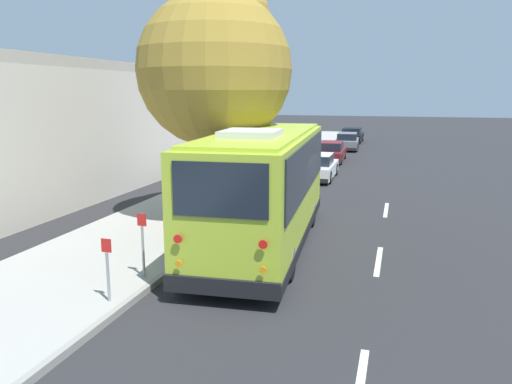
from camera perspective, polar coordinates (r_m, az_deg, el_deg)
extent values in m
plane|color=#28282B|center=(15.42, 3.19, -5.02)|extent=(160.00, 160.00, 0.00)
cube|color=#A3A099|center=(16.78, -10.69, -3.59)|extent=(80.00, 4.28, 0.15)
cube|color=gray|center=(15.92, -3.55, -4.22)|extent=(80.00, 0.14, 0.15)
cube|color=#ADC633|center=(13.98, 0.86, 0.59)|extent=(8.74, 3.02, 2.88)
cube|color=black|center=(14.28, 0.84, -4.54)|extent=(8.79, 3.07, 0.28)
cube|color=black|center=(13.87, 0.86, 3.16)|extent=(8.05, 3.06, 1.38)
cube|color=black|center=(18.09, 3.57, 5.06)|extent=(0.18, 2.12, 1.45)
cube|color=black|center=(9.72, -4.16, 0.20)|extent=(0.17, 1.95, 1.10)
cube|color=black|center=(18.03, 3.60, 7.17)|extent=(0.16, 1.75, 0.22)
cube|color=#ADC633|center=(13.78, 0.87, 6.66)|extent=(8.20, 2.76, 0.10)
cube|color=silver|center=(12.27, -0.55, 6.64)|extent=(1.67, 1.48, 0.20)
cube|color=black|center=(18.42, 3.51, -0.80)|extent=(0.27, 2.45, 0.36)
cube|color=black|center=(10.27, -4.03, -10.81)|extent=(0.27, 2.45, 0.36)
cylinder|color=red|center=(10.18, -8.93, -5.33)|extent=(0.04, 0.18, 0.18)
cylinder|color=orange|center=(10.34, -8.84, -8.08)|extent=(0.04, 0.14, 0.14)
cylinder|color=red|center=(9.71, 0.81, -6.02)|extent=(0.04, 0.18, 0.18)
cylinder|color=orange|center=(9.87, 0.80, -8.90)|extent=(0.04, 0.14, 0.14)
cube|color=white|center=(18.56, 1.06, -0.15)|extent=(0.06, 0.32, 0.18)
cube|color=white|center=(18.32, 6.05, -0.36)|extent=(0.06, 0.32, 0.18)
cube|color=black|center=(18.04, -0.88, 5.94)|extent=(0.07, 0.10, 0.24)
cylinder|color=black|center=(16.88, -0.98, -1.69)|extent=(1.09, 0.37, 1.07)
cylinder|color=slate|center=(16.88, -0.98, -1.69)|extent=(0.50, 0.35, 0.48)
cylinder|color=black|center=(16.53, 6.19, -2.04)|extent=(1.09, 0.37, 1.07)
cylinder|color=slate|center=(16.53, 6.19, -2.04)|extent=(0.50, 0.35, 0.48)
cylinder|color=black|center=(12.28, -6.29, -6.79)|extent=(1.09, 0.37, 1.07)
cylinder|color=slate|center=(12.28, -6.29, -6.79)|extent=(0.50, 0.35, 0.48)
cylinder|color=black|center=(11.81, 3.60, -7.50)|extent=(1.09, 0.37, 1.07)
cylinder|color=slate|center=(11.81, 3.60, -7.50)|extent=(0.50, 0.35, 0.48)
cube|color=silver|center=(25.61, 7.02, 2.55)|extent=(4.13, 1.75, 0.62)
cube|color=black|center=(25.43, 7.02, 3.74)|extent=(1.97, 1.49, 0.48)
cube|color=silver|center=(25.40, 7.03, 4.27)|extent=(1.89, 1.46, 0.05)
cube|color=black|center=(27.68, 7.65, 2.76)|extent=(0.10, 1.65, 0.20)
cube|color=black|center=(23.62, 6.26, 1.32)|extent=(0.10, 1.65, 0.20)
cylinder|color=black|center=(27.02, 5.80, 2.71)|extent=(0.62, 0.21, 0.62)
cylinder|color=slate|center=(27.02, 5.80, 2.71)|extent=(0.28, 0.22, 0.28)
cylinder|color=black|center=(26.81, 9.07, 2.56)|extent=(0.62, 0.21, 0.62)
cylinder|color=slate|center=(26.81, 9.07, 2.56)|extent=(0.28, 0.22, 0.28)
cylinder|color=black|center=(24.50, 4.77, 1.84)|extent=(0.62, 0.21, 0.62)
cylinder|color=slate|center=(24.50, 4.77, 1.84)|extent=(0.28, 0.22, 0.28)
cylinder|color=black|center=(24.26, 8.37, 1.66)|extent=(0.62, 0.21, 0.62)
cylinder|color=slate|center=(24.26, 8.37, 1.66)|extent=(0.28, 0.22, 0.28)
cube|color=maroon|center=(32.23, 8.55, 4.29)|extent=(4.57, 1.76, 0.60)
cube|color=black|center=(32.05, 8.56, 5.23)|extent=(2.18, 1.47, 0.48)
cube|color=maroon|center=(32.03, 8.57, 5.65)|extent=(2.09, 1.43, 0.05)
cube|color=black|center=(34.51, 8.96, 4.41)|extent=(0.12, 1.58, 0.20)
cube|color=black|center=(30.00, 8.06, 3.40)|extent=(0.12, 1.58, 0.20)
cylinder|color=black|center=(33.74, 7.56, 4.38)|extent=(0.61, 0.22, 0.60)
cylinder|color=slate|center=(33.74, 7.56, 4.38)|extent=(0.28, 0.23, 0.27)
cylinder|color=black|center=(33.59, 10.07, 4.27)|extent=(0.61, 0.22, 0.60)
cylinder|color=slate|center=(33.59, 10.07, 4.27)|extent=(0.28, 0.23, 0.27)
cylinder|color=black|center=(30.93, 6.89, 3.76)|extent=(0.61, 0.22, 0.60)
cylinder|color=slate|center=(30.93, 6.89, 3.76)|extent=(0.28, 0.23, 0.27)
cylinder|color=black|center=(30.77, 9.62, 3.65)|extent=(0.61, 0.22, 0.60)
cylinder|color=slate|center=(30.77, 9.62, 3.65)|extent=(0.28, 0.23, 0.27)
cube|color=slate|center=(39.09, 10.37, 5.49)|extent=(4.39, 1.88, 0.62)
cube|color=black|center=(38.93, 10.39, 6.28)|extent=(2.11, 1.53, 0.48)
cube|color=slate|center=(38.91, 10.40, 6.63)|extent=(2.03, 1.50, 0.05)
cube|color=black|center=(41.27, 10.51, 5.49)|extent=(0.17, 1.60, 0.20)
cube|color=black|center=(36.95, 10.18, 4.83)|extent=(0.17, 1.60, 0.20)
cylinder|color=black|center=(40.50, 9.39, 5.50)|extent=(0.64, 0.23, 0.63)
cylinder|color=slate|center=(40.50, 9.39, 5.50)|extent=(0.30, 0.24, 0.28)
cylinder|color=black|center=(40.43, 11.52, 5.41)|extent=(0.64, 0.23, 0.63)
cylinder|color=slate|center=(40.43, 11.52, 5.41)|extent=(0.30, 0.24, 0.28)
cylinder|color=black|center=(37.80, 9.11, 5.10)|extent=(0.64, 0.23, 0.63)
cylinder|color=slate|center=(37.80, 9.11, 5.10)|extent=(0.30, 0.24, 0.28)
cylinder|color=black|center=(37.73, 11.39, 5.01)|extent=(0.64, 0.23, 0.63)
cylinder|color=slate|center=(37.73, 11.39, 5.01)|extent=(0.30, 0.24, 0.28)
cube|color=black|center=(44.70, 10.89, 6.17)|extent=(4.23, 1.77, 0.61)
cube|color=black|center=(44.55, 10.90, 6.85)|extent=(2.01, 1.52, 0.48)
cube|color=black|center=(44.53, 10.91, 7.16)|extent=(1.93, 1.48, 0.05)
cube|color=black|center=(46.83, 11.15, 6.14)|extent=(0.09, 1.69, 0.20)
cube|color=black|center=(42.61, 10.59, 5.66)|extent=(0.09, 1.69, 0.20)
cylinder|color=black|center=(46.12, 10.06, 6.16)|extent=(0.61, 0.20, 0.61)
cylinder|color=slate|center=(46.12, 10.06, 6.16)|extent=(0.28, 0.22, 0.28)
cylinder|color=black|center=(45.96, 12.05, 6.07)|extent=(0.61, 0.20, 0.61)
cylinder|color=slate|center=(45.96, 12.05, 6.07)|extent=(0.28, 0.22, 0.28)
cylinder|color=black|center=(43.48, 9.65, 5.87)|extent=(0.61, 0.20, 0.61)
cylinder|color=slate|center=(43.48, 9.65, 5.87)|extent=(0.28, 0.22, 0.28)
cylinder|color=black|center=(43.32, 11.76, 5.77)|extent=(0.61, 0.20, 0.61)
cylinder|color=slate|center=(43.32, 11.76, 5.77)|extent=(0.28, 0.22, 0.28)
cylinder|color=brown|center=(16.93, -4.58, 2.40)|extent=(0.34, 0.34, 3.14)
sphere|color=olive|center=(16.74, -4.76, 13.75)|extent=(5.05, 5.05, 5.05)
sphere|color=#A58431|center=(17.47, -4.08, 19.06)|extent=(3.28, 3.28, 3.28)
cylinder|color=gray|center=(10.67, -16.55, -9.27)|extent=(0.06, 0.06, 1.04)
cube|color=red|center=(10.46, -16.75, -5.87)|extent=(0.02, 0.22, 0.28)
cylinder|color=gray|center=(11.81, -12.77, -6.63)|extent=(0.06, 0.06, 1.21)
cube|color=red|center=(11.61, -12.93, -3.13)|extent=(0.02, 0.22, 0.28)
cube|color=beige|center=(24.60, -21.79, 6.50)|extent=(22.69, 7.29, 5.21)
cube|color=#B1A99C|center=(22.59, -15.11, 13.68)|extent=(22.69, 0.30, 0.40)
cube|color=silver|center=(13.58, 13.83, -7.64)|extent=(2.40, 0.14, 0.01)
cube|color=silver|center=(19.36, 14.65, -1.98)|extent=(2.40, 0.14, 0.01)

